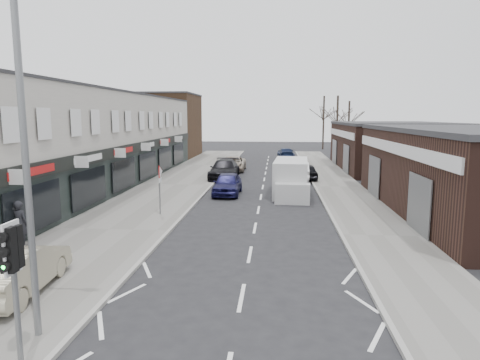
% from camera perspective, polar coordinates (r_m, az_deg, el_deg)
% --- Properties ---
extents(ground, '(160.00, 160.00, 0.00)m').
position_cam_1_polar(ground, '(11.39, -0.65, -19.44)').
color(ground, black).
rests_on(ground, ground).
extents(pavement_left, '(5.50, 64.00, 0.12)m').
position_cam_1_polar(pavement_left, '(33.35, -8.61, -0.67)').
color(pavement_left, slate).
rests_on(pavement_left, ground).
extents(pavement_right, '(3.50, 64.00, 0.12)m').
position_cam_1_polar(pavement_right, '(32.79, 13.15, -0.96)').
color(pavement_right, slate).
rests_on(pavement_right, ground).
extents(shop_terrace_left, '(8.00, 41.00, 7.10)m').
position_cam_1_polar(shop_terrace_left, '(32.92, -21.33, 4.84)').
color(shop_terrace_left, beige).
rests_on(shop_terrace_left, ground).
extents(brick_block_far, '(8.00, 10.00, 8.00)m').
position_cam_1_polar(brick_block_far, '(56.90, -9.98, 7.06)').
color(brick_block_far, '#4D3421').
rests_on(brick_block_far, ground).
extents(right_unit_far, '(10.00, 16.00, 4.50)m').
position_cam_1_polar(right_unit_far, '(45.60, 19.52, 4.16)').
color(right_unit_far, '#321D17').
rests_on(right_unit_far, ground).
extents(tree_far_a, '(3.60, 3.60, 8.00)m').
position_cam_1_polar(tree_far_a, '(58.81, 12.68, 3.12)').
color(tree_far_a, '#382D26').
rests_on(tree_far_a, ground).
extents(tree_far_b, '(3.60, 3.60, 7.50)m').
position_cam_1_polar(tree_far_b, '(65.09, 14.15, 3.58)').
color(tree_far_b, '#382D26').
rests_on(tree_far_b, ground).
extents(tree_far_c, '(3.60, 3.60, 8.50)m').
position_cam_1_polar(tree_far_c, '(70.62, 10.97, 4.05)').
color(tree_far_c, '#382D26').
rests_on(tree_far_c, ground).
extents(traffic_light, '(0.28, 0.60, 3.10)m').
position_cam_1_polar(traffic_light, '(10.07, -28.09, -9.41)').
color(traffic_light, slate).
rests_on(traffic_light, pavement_left).
extents(street_lamp, '(2.23, 0.22, 8.00)m').
position_cam_1_polar(street_lamp, '(10.75, -25.98, 3.81)').
color(street_lamp, slate).
rests_on(street_lamp, pavement_left).
extents(warning_sign, '(0.12, 0.80, 2.70)m').
position_cam_1_polar(warning_sign, '(23.06, -10.62, 0.56)').
color(warning_sign, slate).
rests_on(warning_sign, pavement_left).
extents(white_van, '(2.50, 6.30, 2.41)m').
position_cam_1_polar(white_van, '(29.10, 6.81, 0.17)').
color(white_van, silver).
rests_on(white_van, ground).
extents(sedan_on_pavement, '(1.88, 4.43, 1.42)m').
position_cam_1_polar(sedan_on_pavement, '(14.55, -27.41, -10.52)').
color(sedan_on_pavement, '#A49D83').
rests_on(sedan_on_pavement, pavement_left).
extents(pedestrian, '(0.77, 0.59, 1.90)m').
position_cam_1_polar(pedestrian, '(19.28, -27.27, -5.24)').
color(pedestrian, black).
rests_on(pedestrian, pavement_left).
extents(parked_car_left_a, '(1.80, 4.40, 1.49)m').
position_cam_1_polar(parked_car_left_a, '(29.25, -1.68, -0.50)').
color(parked_car_left_a, '#151541').
rests_on(parked_car_left_a, ground).
extents(parked_car_left_b, '(2.33, 5.67, 1.64)m').
position_cam_1_polar(parked_car_left_b, '(36.39, -2.10, 1.40)').
color(parked_car_left_b, black).
rests_on(parked_car_left_b, ground).
extents(parked_car_left_c, '(2.40, 5.10, 1.41)m').
position_cam_1_polar(parked_car_left_c, '(41.83, -0.95, 2.17)').
color(parked_car_left_c, tan).
rests_on(parked_car_left_c, ground).
extents(parked_car_right_a, '(1.74, 4.79, 1.57)m').
position_cam_1_polar(parked_car_right_a, '(35.92, 7.74, 1.17)').
color(parked_car_right_a, white).
rests_on(parked_car_right_a, ground).
extents(parked_car_right_b, '(1.95, 4.20, 1.39)m').
position_cam_1_polar(parked_car_right_b, '(36.43, 8.78, 1.11)').
color(parked_car_right_b, black).
rests_on(parked_car_right_b, ground).
extents(parked_car_right_c, '(2.19, 4.82, 1.37)m').
position_cam_1_polar(parked_car_right_c, '(54.16, 6.13, 3.56)').
color(parked_car_right_c, '#121C39').
rests_on(parked_car_right_c, ground).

